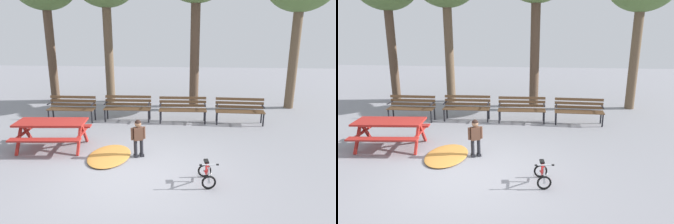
% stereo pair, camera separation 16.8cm
% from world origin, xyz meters
% --- Properties ---
extents(ground, '(36.00, 36.00, 0.00)m').
position_xyz_m(ground, '(0.00, 0.00, 0.00)').
color(ground, gray).
extents(picnic_table, '(1.89, 1.47, 0.79)m').
position_xyz_m(picnic_table, '(-2.36, 1.28, 0.59)').
color(picnic_table, maroon).
rests_on(picnic_table, ground).
extents(park_bench_far_left, '(1.60, 0.46, 0.85)m').
position_xyz_m(park_bench_far_left, '(-2.76, 3.78, 0.51)').
color(park_bench_far_left, brown).
rests_on(park_bench_far_left, ground).
extents(park_bench_left, '(1.61, 0.49, 0.85)m').
position_xyz_m(park_bench_left, '(-0.86, 3.97, 0.51)').
color(park_bench_left, brown).
rests_on(park_bench_left, ground).
extents(park_bench_right, '(1.61, 0.51, 0.85)m').
position_xyz_m(park_bench_right, '(1.04, 3.93, 0.51)').
color(park_bench_right, brown).
rests_on(park_bench_right, ground).
extents(park_bench_far_right, '(1.61, 0.51, 0.85)m').
position_xyz_m(park_bench_far_right, '(2.94, 3.89, 0.51)').
color(park_bench_far_right, brown).
rests_on(park_bench_far_right, ground).
extents(child_standing, '(0.35, 0.24, 0.97)m').
position_xyz_m(child_standing, '(0.01, 0.93, 0.57)').
color(child_standing, black).
rests_on(child_standing, ground).
extents(kids_bicycle, '(0.42, 0.59, 0.54)m').
position_xyz_m(kids_bicycle, '(1.66, -0.30, 0.20)').
color(kids_bicycle, black).
rests_on(kids_bicycle, ground).
extents(leaf_pile, '(1.10, 1.53, 0.07)m').
position_xyz_m(leaf_pile, '(-0.72, 0.83, 0.04)').
color(leaf_pile, '#C68438').
rests_on(leaf_pile, ground).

